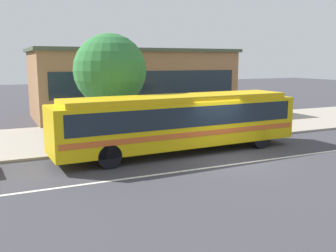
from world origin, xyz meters
The scene contains 9 objects.
ground_plane centered at (0.00, 0.00, 0.00)m, with size 120.00×120.00×0.00m, color #3B3A41.
sidewalk_slab centered at (0.00, 7.36, 0.06)m, with size 60.00×8.00×0.12m, color #A1988A.
lane_stripe_center centered at (0.00, -0.80, 0.00)m, with size 56.00×0.16×0.01m, color silver.
transit_bus centered at (-1.44, 2.01, 1.58)m, with size 11.90×2.94×2.70m.
pedestrian_waiting_near_sign centered at (4.46, 4.88, 1.08)m, with size 0.36×0.36×1.64m.
pedestrian_walking_along_curb centered at (1.92, 5.41, 1.06)m, with size 0.45×0.45×1.62m.
pedestrian_standing_by_tree centered at (1.30, 3.96, 1.09)m, with size 0.37×0.37×1.67m.
street_tree_near_stop centered at (-3.66, 5.63, 3.77)m, with size 3.77×3.77×5.54m.
station_building centered at (0.65, 14.56, 2.58)m, with size 15.11×7.66×5.13m.
Camera 1 is at (-9.22, -13.64, 4.29)m, focal length 40.70 mm.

